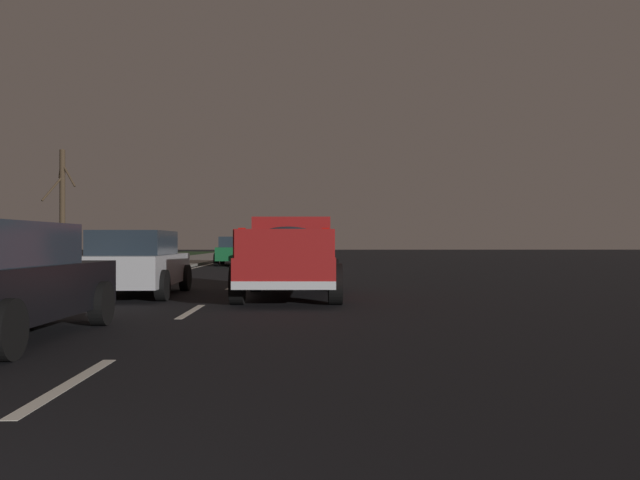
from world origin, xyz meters
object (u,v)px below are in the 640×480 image
(pickup_truck, at_px, (291,255))
(bare_tree_far, at_px, (62,205))
(sedan_green, at_px, (236,251))
(sedan_white, at_px, (297,252))
(sedan_silver, at_px, (136,263))

(pickup_truck, distance_m, bare_tree_far, 22.00)
(pickup_truck, distance_m, sedan_green, 20.58)
(sedan_white, bearing_deg, sedan_silver, 167.35)
(pickup_truck, height_order, sedan_green, pickup_truck)
(pickup_truck, relative_size, sedan_silver, 1.23)
(sedan_white, distance_m, bare_tree_far, 12.39)
(sedan_green, bearing_deg, bare_tree_far, 103.40)
(pickup_truck, distance_m, sedan_white, 16.20)
(sedan_white, xyz_separation_m, bare_tree_far, (2.03, 11.99, 2.35))
(sedan_white, height_order, bare_tree_far, bare_tree_far)
(sedan_white, relative_size, sedan_silver, 1.00)
(pickup_truck, height_order, bare_tree_far, bare_tree_far)
(sedan_silver, bearing_deg, sedan_green, -0.46)
(pickup_truck, xyz_separation_m, bare_tree_far, (18.22, 12.13, 2.15))
(sedan_silver, bearing_deg, bare_tree_far, 25.34)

